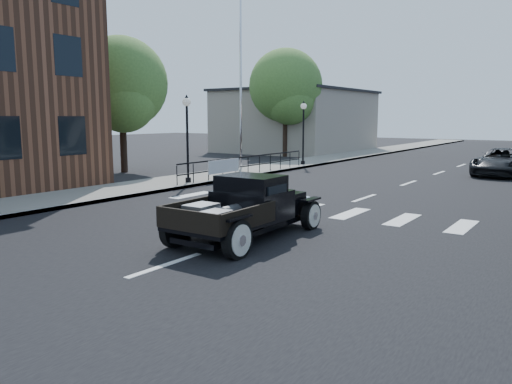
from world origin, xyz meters
The scene contains 14 objects.
ground centered at (0.00, 0.00, 0.00)m, with size 120.00×120.00×0.00m, color black.
road centered at (0.00, 15.00, 0.01)m, with size 14.00×80.00×0.02m, color black.
road_markings centered at (0.00, 10.00, 0.00)m, with size 12.00×60.00×0.06m, color silver, non-canonical shape.
sidewalk_left centered at (-8.50, 15.00, 0.07)m, with size 3.00×80.00×0.15m, color gray.
low_building_left centered at (-15.00, 28.00, 2.50)m, with size 10.00×12.00×5.00m, color gray.
railing centered at (-7.30, 10.00, 0.65)m, with size 0.08×10.00×1.00m, color black, non-canonical shape.
banner centered at (-7.22, 8.00, 0.45)m, with size 0.04×2.20×0.60m, color silver, non-canonical shape.
lamp_post_b centered at (-7.60, 6.00, 2.00)m, with size 0.36×0.36×3.69m, color black, non-canonical shape.
lamp_post_c centered at (-7.60, 16.00, 2.00)m, with size 0.36×0.36×3.69m, color black, non-canonical shape.
flagpole centered at (-9.20, 12.00, 5.77)m, with size 0.12×0.12×11.23m, color silver.
big_tree_near centered at (-14.00, 8.00, 3.54)m, with size 4.82×4.82×7.08m, color #466E2F, non-canonical shape.
big_tree_far centered at (-12.50, 22.00, 3.94)m, with size 5.37×5.37×7.88m, color #466E2F, non-canonical shape.
hotrod_pickup centered at (0.01, -0.28, 0.78)m, with size 2.10×4.51×1.56m, color black, non-canonical shape.
second_car centered at (2.89, 17.68, 0.68)m, with size 2.25×4.87×1.35m, color black.
Camera 1 is at (6.88, -9.80, 2.91)m, focal length 35.00 mm.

